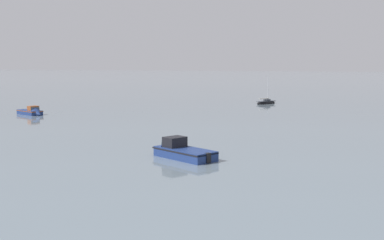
# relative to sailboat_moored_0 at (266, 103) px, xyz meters

# --- Properties ---
(sailboat_moored_0) EXTENTS (3.65, 4.80, 5.28)m
(sailboat_moored_0) POSITION_rel_sailboat_moored_0_xyz_m (0.00, 0.00, 0.00)
(sailboat_moored_0) COLOR black
(sailboat_moored_0) RESTS_ON ground
(motorboat_moored_1) EXTENTS (5.60, 3.83, 2.02)m
(motorboat_moored_1) POSITION_rel_sailboat_moored_0_xyz_m (-28.72, -31.19, 0.08)
(motorboat_moored_1) COLOR navy
(motorboat_moored_1) RESTS_ON ground
(motorboat_moored_2) EXTENTS (6.74, 5.01, 2.45)m
(motorboat_moored_2) POSITION_rel_sailboat_moored_0_xyz_m (3.51, -54.35, 0.14)
(motorboat_moored_2) COLOR navy
(motorboat_moored_2) RESTS_ON ground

